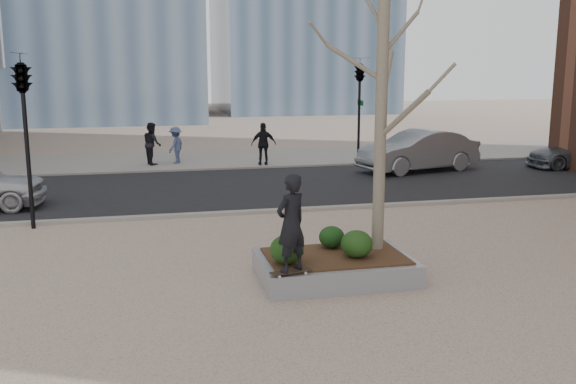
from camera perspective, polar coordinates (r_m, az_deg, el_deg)
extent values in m
plane|color=tan|center=(12.70, -0.20, -8.03)|extent=(120.00, 120.00, 0.00)
cube|color=black|center=(22.25, -5.83, 0.34)|extent=(60.00, 8.00, 0.02)
cube|color=gray|center=(29.12, -7.54, 2.88)|extent=(60.00, 6.00, 0.02)
cube|color=gray|center=(12.87, 4.18, -6.74)|extent=(3.00, 2.00, 0.45)
cube|color=#382314|center=(12.79, 4.19, -5.70)|extent=(2.70, 1.70, 0.04)
ellipsoid|color=#1B3812|center=(12.15, -0.10, -5.13)|extent=(0.65, 0.65, 0.55)
ellipsoid|color=#173511|center=(13.24, 3.91, -4.01)|extent=(0.53, 0.53, 0.45)
ellipsoid|color=black|center=(12.62, 6.13, -4.61)|extent=(0.63, 0.63, 0.53)
imported|color=black|center=(11.45, 0.27, -2.78)|extent=(0.78, 0.70, 1.78)
imported|color=gray|center=(26.10, 11.51, 3.61)|extent=(5.19, 2.83, 1.62)
imported|color=black|center=(27.88, -11.99, 4.24)|extent=(0.88, 1.02, 1.79)
imported|color=#44517B|center=(28.02, -9.95, 4.13)|extent=(1.02, 1.17, 1.57)
imported|color=black|center=(27.13, -2.18, 4.29)|extent=(1.08, 0.51, 1.79)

